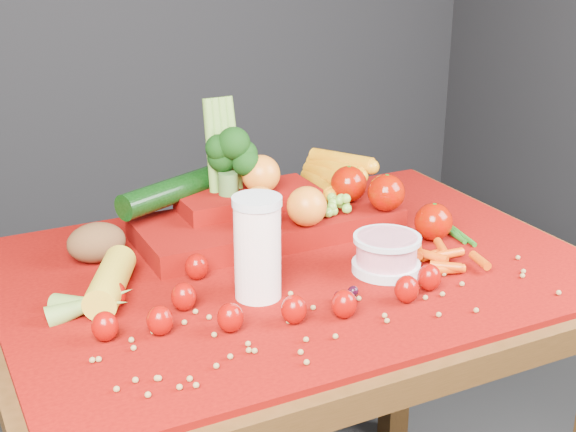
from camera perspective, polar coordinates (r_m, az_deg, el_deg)
name	(u,v)px	position (r m, az deg, el deg)	size (l,w,h in m)	color
table	(293,315)	(1.53, 0.34, -7.08)	(1.10, 0.80, 0.75)	#35200C
red_cloth	(293,267)	(1.48, 0.35, -3.64)	(1.05, 0.75, 0.01)	#780804
milk_glass	(257,244)	(1.32, -2.19, -2.01)	(0.08, 0.08, 0.18)	white
yogurt_bowl	(387,253)	(1.45, 7.02, -2.59)	(0.12, 0.12, 0.07)	silver
strawberry_scatter	(248,298)	(1.30, -2.84, -5.84)	(0.58, 0.28, 0.05)	#940C00
dark_grape_cluster	(347,298)	(1.33, 4.21, -5.83)	(0.06, 0.05, 0.03)	black
soybean_scatter	(348,307)	(1.32, 4.31, -6.47)	(0.84, 0.24, 0.01)	olive
corn_ear	(97,297)	(1.35, -13.44, -5.61)	(0.24, 0.26, 0.06)	gold
potato	(96,242)	(1.52, -13.47, -1.84)	(0.11, 0.08, 0.07)	#52321B
baby_carrot_pile	(455,257)	(1.50, 11.77, -2.89)	(0.17, 0.17, 0.03)	#C53F06
green_bean_pile	(449,231)	(1.64, 11.35, -1.07)	(0.14, 0.12, 0.01)	#1C5C15
produce_mound	(276,204)	(1.60, -0.85, 0.86)	(0.61, 0.38, 0.27)	#780804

